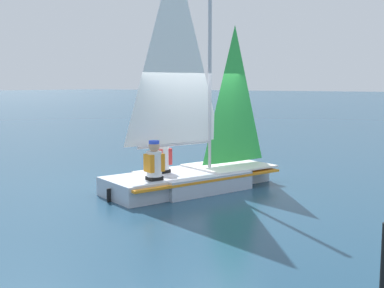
% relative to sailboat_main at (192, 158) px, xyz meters
% --- Properties ---
extents(ground_plane, '(260.00, 260.00, 0.00)m').
position_rel_sailboat_main_xyz_m(ground_plane, '(0.00, 0.01, -0.69)').
color(ground_plane, navy).
extents(sailboat_main, '(2.81, 4.10, 5.11)m').
position_rel_sailboat_main_xyz_m(sailboat_main, '(0.00, 0.00, 0.00)').
color(sailboat_main, '#B2BCCC').
rests_on(sailboat_main, ground_plane).
extents(sailor_helm, '(0.39, 0.41, 1.16)m').
position_rel_sailboat_main_xyz_m(sailor_helm, '(-0.45, -0.45, -0.07)').
color(sailor_helm, black).
rests_on(sailor_helm, ground_plane).
extents(sailor_crew, '(0.39, 0.41, 1.16)m').
position_rel_sailboat_main_xyz_m(sailor_crew, '(-0.12, -1.17, -0.05)').
color(sailor_crew, black).
rests_on(sailor_crew, ground_plane).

